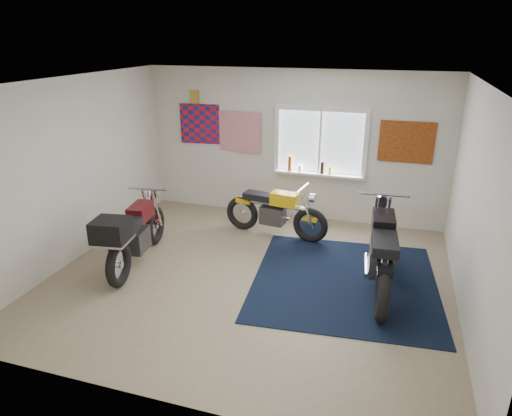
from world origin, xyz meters
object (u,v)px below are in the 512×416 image
(navy_rug, at_px, (344,281))
(yellow_triumph, at_px, (275,213))
(maroon_tourer, at_px, (133,234))
(black_chrome_bike, at_px, (381,253))

(navy_rug, relative_size, yellow_triumph, 1.40)
(navy_rug, bearing_deg, maroon_tourer, -170.68)
(yellow_triumph, relative_size, black_chrome_bike, 0.82)
(navy_rug, height_order, yellow_triumph, yellow_triumph)
(yellow_triumph, xyz_separation_m, black_chrome_bike, (1.80, -1.24, 0.10))
(navy_rug, bearing_deg, black_chrome_bike, -0.66)
(navy_rug, distance_m, black_chrome_bike, 0.68)
(yellow_triumph, relative_size, maroon_tourer, 0.92)
(maroon_tourer, bearing_deg, navy_rug, -89.08)
(navy_rug, xyz_separation_m, black_chrome_bike, (0.45, -0.01, 0.50))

